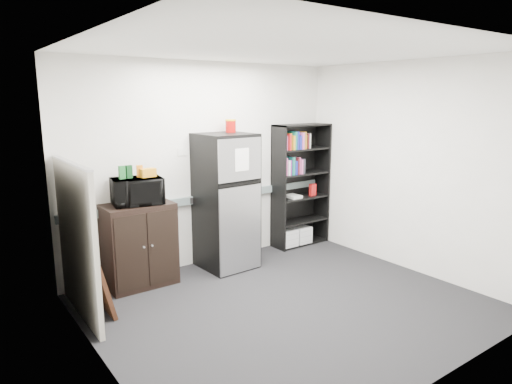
% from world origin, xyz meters
% --- Properties ---
extents(floor, '(4.00, 4.00, 0.00)m').
position_xyz_m(floor, '(0.00, 0.00, 0.00)').
color(floor, black).
rests_on(floor, ground).
extents(wall_back, '(4.00, 0.02, 2.70)m').
position_xyz_m(wall_back, '(0.00, 1.75, 1.35)').
color(wall_back, silver).
rests_on(wall_back, floor).
extents(wall_right, '(0.02, 3.50, 2.70)m').
position_xyz_m(wall_right, '(2.00, 0.00, 1.35)').
color(wall_right, silver).
rests_on(wall_right, floor).
extents(wall_left, '(0.02, 3.50, 2.70)m').
position_xyz_m(wall_left, '(-2.00, 0.00, 1.35)').
color(wall_left, silver).
rests_on(wall_left, floor).
extents(ceiling, '(4.00, 3.50, 0.02)m').
position_xyz_m(ceiling, '(0.00, 0.00, 2.70)').
color(ceiling, white).
rests_on(ceiling, wall_back).
extents(electrical_raceway, '(3.92, 0.05, 0.10)m').
position_xyz_m(electrical_raceway, '(0.00, 1.72, 0.90)').
color(electrical_raceway, slate).
rests_on(electrical_raceway, wall_back).
extents(wall_note, '(0.14, 0.00, 0.10)m').
position_xyz_m(wall_note, '(-0.35, 1.74, 1.55)').
color(wall_note, white).
rests_on(wall_note, wall_back).
extents(bookshelf, '(0.90, 0.34, 1.85)m').
position_xyz_m(bookshelf, '(1.51, 1.57, 0.97)').
color(bookshelf, black).
rests_on(bookshelf, floor).
extents(cubicle_partition, '(0.06, 1.30, 1.62)m').
position_xyz_m(cubicle_partition, '(-1.90, 1.08, 0.81)').
color(cubicle_partition, '#A19D8F').
rests_on(cubicle_partition, floor).
extents(cabinet, '(0.80, 0.53, 1.01)m').
position_xyz_m(cabinet, '(-1.09, 1.50, 0.50)').
color(cabinet, black).
rests_on(cabinet, floor).
extents(microwave, '(0.62, 0.47, 0.31)m').
position_xyz_m(microwave, '(-1.09, 1.48, 1.16)').
color(microwave, black).
rests_on(microwave, cabinet).
extents(snack_box_a, '(0.07, 0.05, 0.15)m').
position_xyz_m(snack_box_a, '(-1.24, 1.52, 1.39)').
color(snack_box_a, '#1B5F27').
rests_on(snack_box_a, microwave).
extents(snack_box_b, '(0.07, 0.06, 0.15)m').
position_xyz_m(snack_box_b, '(-1.16, 1.52, 1.39)').
color(snack_box_b, '#0B3414').
rests_on(snack_box_b, microwave).
extents(snack_box_c, '(0.08, 0.07, 0.14)m').
position_xyz_m(snack_box_c, '(-1.03, 1.52, 1.39)').
color(snack_box_c, orange).
rests_on(snack_box_c, microwave).
extents(snack_bag, '(0.19, 0.11, 0.10)m').
position_xyz_m(snack_bag, '(-0.95, 1.47, 1.37)').
color(snack_bag, orange).
rests_on(snack_bag, microwave).
extents(refrigerator, '(0.70, 0.72, 1.78)m').
position_xyz_m(refrigerator, '(0.10, 1.42, 0.89)').
color(refrigerator, black).
rests_on(refrigerator, floor).
extents(coffee_can, '(0.14, 0.14, 0.19)m').
position_xyz_m(coffee_can, '(0.27, 1.55, 1.88)').
color(coffee_can, '#A00A07').
rests_on(coffee_can, refrigerator).
extents(framed_poster, '(0.27, 0.78, 0.99)m').
position_xyz_m(framed_poster, '(-1.77, 1.14, 0.50)').
color(framed_poster, black).
rests_on(framed_poster, floor).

